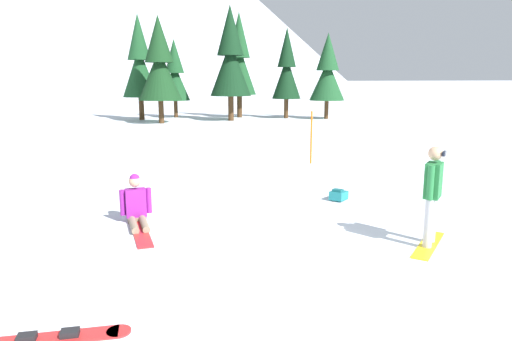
# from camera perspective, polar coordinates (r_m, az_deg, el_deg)

# --- Properties ---
(ground_plane) EXTENTS (800.00, 800.00, 0.00)m
(ground_plane) POSITION_cam_1_polar(r_m,az_deg,el_deg) (7.90, 4.46, -10.02)
(ground_plane) COLOR silver
(snowboarder_foreground) EXTENTS (1.33, 1.26, 1.74)m
(snowboarder_foreground) POSITION_cam_1_polar(r_m,az_deg,el_deg) (8.48, 20.82, -2.72)
(snowboarder_foreground) COLOR yellow
(snowboarder_foreground) RESTS_ON ground_plane
(snowboarder_midground) EXTENTS (0.63, 1.83, 0.98)m
(snowboarder_midground) POSITION_cam_1_polar(r_m,az_deg,el_deg) (9.58, -14.42, -4.36)
(snowboarder_midground) COLOR gray
(snowboarder_midground) RESTS_ON ground_plane
(loose_snowboard_far_spare) EXTENTS (1.80, 0.43, 0.09)m
(loose_snowboard_far_spare) POSITION_cam_1_polar(r_m,az_deg,el_deg) (5.97, -24.08, -18.25)
(loose_snowboard_far_spare) COLOR red
(loose_snowboard_far_spare) RESTS_ON ground_plane
(backpack_teal) EXTENTS (0.55, 0.54, 0.28)m
(backpack_teal) POSITION_cam_1_polar(r_m,az_deg,el_deg) (11.27, 10.10, -2.97)
(backpack_teal) COLOR #1E7A7F
(backpack_teal) RESTS_ON ground_plane
(trail_marker_pole) EXTENTS (0.06, 0.06, 1.78)m
(trail_marker_pole) POSITION_cam_1_polar(r_m,az_deg,el_deg) (15.81, 6.79, 4.03)
(trail_marker_pole) COLOR orange
(trail_marker_pole) RESTS_ON ground_plane
(pine_tree_twin) EXTENTS (2.44, 2.44, 7.54)m
(pine_tree_twin) POSITION_cam_1_polar(r_m,az_deg,el_deg) (34.56, -2.07, 13.34)
(pine_tree_twin) COLOR #472D19
(pine_tree_twin) RESTS_ON ground_plane
(pine_tree_young) EXTENTS (2.74, 2.74, 6.70)m
(pine_tree_young) POSITION_cam_1_polar(r_m,az_deg,el_deg) (30.47, -11.77, 12.55)
(pine_tree_young) COLOR #472D19
(pine_tree_young) RESTS_ON ground_plane
(pine_tree_leaning) EXTENTS (2.14, 2.14, 5.64)m
(pine_tree_leaning) POSITION_cam_1_polar(r_m,az_deg,el_deg) (34.92, -9.94, 11.47)
(pine_tree_leaning) COLOR #472D19
(pine_tree_leaning) RESTS_ON ground_plane
(pine_tree_broad) EXTENTS (2.46, 2.46, 5.94)m
(pine_tree_broad) POSITION_cam_1_polar(r_m,az_deg,el_deg) (33.55, 8.76, 11.80)
(pine_tree_broad) COLOR #472D19
(pine_tree_broad) RESTS_ON ground_plane
(pine_tree_slender) EXTENTS (2.75, 2.75, 7.61)m
(pine_tree_slender) POSITION_cam_1_polar(r_m,az_deg,el_deg) (31.86, -3.16, 13.58)
(pine_tree_slender) COLOR #472D19
(pine_tree_slender) RESTS_ON ground_plane
(pine_tree_short) EXTENTS (2.05, 2.05, 6.36)m
(pine_tree_short) POSITION_cam_1_polar(r_m,az_deg,el_deg) (33.82, 3.78, 12.27)
(pine_tree_short) COLOR #472D19
(pine_tree_short) RESTS_ON ground_plane
(pine_tree_tall) EXTENTS (2.39, 2.39, 7.13)m
(pine_tree_tall) POSITION_cam_1_polar(r_m,az_deg,el_deg) (33.38, -14.12, 12.71)
(pine_tree_tall) COLOR #472D19
(pine_tree_tall) RESTS_ON ground_plane
(peak_west_ridge) EXTENTS (166.85, 166.85, 73.27)m
(peak_west_ridge) POSITION_cam_1_polar(r_m,az_deg,el_deg) (231.43, -10.45, 19.92)
(peak_west_ridge) COLOR #B2B7C6
(peak_west_ridge) RESTS_ON ground_plane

